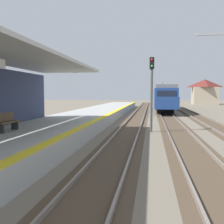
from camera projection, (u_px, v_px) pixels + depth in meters
station_platform at (49, 132)px, 14.61m from camera, size 5.00×80.00×0.91m
track_pair_nearest_platform at (129, 130)px, 17.89m from camera, size 2.34×120.00×0.16m
track_pair_middle at (178, 132)px, 17.35m from camera, size 2.34×120.00×0.16m
approaching_train at (163, 97)px, 39.01m from camera, size 2.93×19.60×4.76m
rail_signal_post at (152, 86)px, 17.25m from camera, size 0.32×0.34×5.20m
platform_bench at (6, 121)px, 11.76m from camera, size 0.45×1.60×0.88m
distant_trackside_house at (205, 91)px, 63.51m from camera, size 6.60×5.28×6.40m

